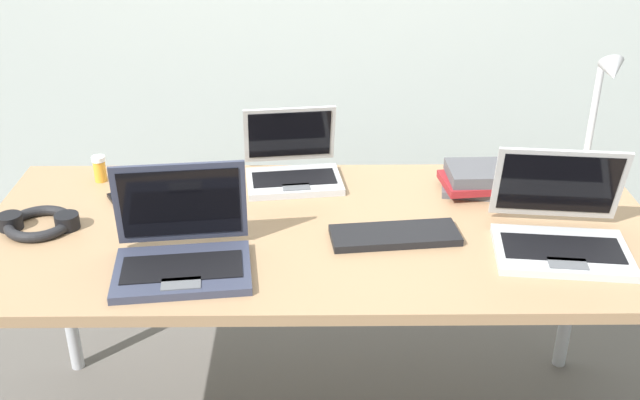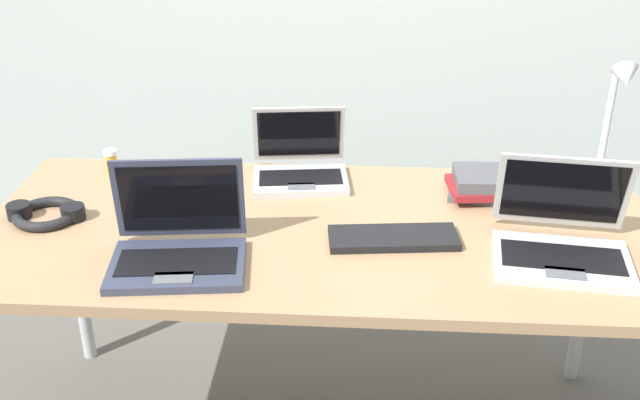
# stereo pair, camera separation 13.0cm
# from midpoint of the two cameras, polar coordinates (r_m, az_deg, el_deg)

# --- Properties ---
(desk) EXTENTS (1.80, 0.80, 0.74)m
(desk) POSITION_cam_midpoint_polar(r_m,az_deg,el_deg) (2.05, 1.82, -3.44)
(desk) COLOR #9E7A56
(desk) RESTS_ON ground_plane
(desk_lamp) EXTENTS (0.12, 0.18, 0.40)m
(desk_lamp) POSITION_cam_midpoint_polar(r_m,az_deg,el_deg) (2.31, 22.49, 5.09)
(desk_lamp) COLOR silver
(desk_lamp) RESTS_ON desk
(laptop_back_left) EXTENTS (0.35, 0.29, 0.24)m
(laptop_back_left) POSITION_cam_midpoint_polar(r_m,az_deg,el_deg) (1.87, -8.65, -3.31)
(laptop_back_left) COLOR #33384C
(laptop_back_left) RESTS_ON desk
(laptop_near_mouse) EXTENTS (0.30, 0.27, 0.21)m
(laptop_near_mouse) POSITION_cam_midpoint_polar(r_m,az_deg,el_deg) (2.27, 0.14, 2.57)
(laptop_near_mouse) COLOR #B7BABC
(laptop_near_mouse) RESTS_ON desk
(laptop_far_corner) EXTENTS (0.36, 0.33, 0.24)m
(laptop_far_corner) POSITION_cam_midpoint_polar(r_m,az_deg,el_deg) (1.98, 19.50, -2.79)
(laptop_far_corner) COLOR #B7BABC
(laptop_far_corner) RESTS_ON desk
(external_keyboard) EXTENTS (0.34, 0.15, 0.02)m
(external_keyboard) POSITION_cam_midpoint_polar(r_m,az_deg,el_deg) (1.96, 7.41, -2.87)
(external_keyboard) COLOR black
(external_keyboard) RESTS_ON desk
(computer_mouse) EXTENTS (0.06, 0.10, 0.03)m
(computer_mouse) POSITION_cam_midpoint_polar(r_m,az_deg,el_deg) (2.07, -5.87, -0.87)
(computer_mouse) COLOR black
(computer_mouse) RESTS_ON desk
(cell_phone) EXTENTS (0.12, 0.15, 0.01)m
(cell_phone) POSITION_cam_midpoint_polar(r_m,az_deg,el_deg) (2.22, -12.30, 0.30)
(cell_phone) COLOR black
(cell_phone) RESTS_ON desk
(headphones) EXTENTS (0.21, 0.18, 0.04)m
(headphones) POSITION_cam_midpoint_polar(r_m,az_deg,el_deg) (2.16, -18.24, -0.98)
(headphones) COLOR black
(headphones) RESTS_ON desk
(pill_bottle) EXTENTS (0.04, 0.04, 0.08)m
(pill_bottle) POSITION_cam_midpoint_polar(r_m,az_deg,el_deg) (2.37, -13.88, 2.77)
(pill_bottle) COLOR gold
(pill_bottle) RESTS_ON desk
(book_stack) EXTENTS (0.20, 0.17, 0.08)m
(book_stack) POSITION_cam_midpoint_polar(r_m,az_deg,el_deg) (2.22, 13.73, 1.11)
(book_stack) COLOR #4C4C51
(book_stack) RESTS_ON desk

